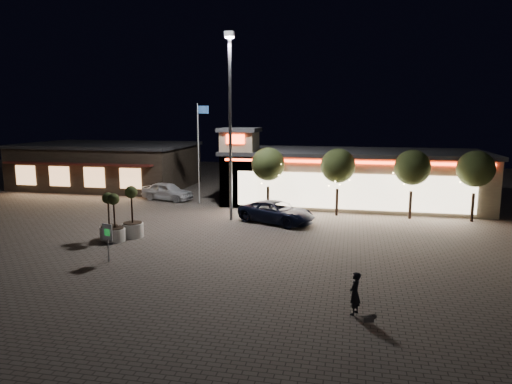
% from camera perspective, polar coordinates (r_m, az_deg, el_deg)
% --- Properties ---
extents(ground, '(90.00, 90.00, 0.00)m').
position_cam_1_polar(ground, '(24.68, -12.58, -7.36)').
color(ground, '#60564E').
rests_on(ground, ground).
extents(retail_building, '(20.40, 8.40, 6.10)m').
position_cam_1_polar(retail_building, '(37.54, 11.17, 1.95)').
color(retail_building, tan).
rests_on(retail_building, ground).
extents(restaurant_building, '(16.40, 11.00, 4.30)m').
position_cam_1_polar(restaurant_building, '(48.10, -18.01, 3.26)').
color(restaurant_building, '#382D23').
rests_on(restaurant_building, ground).
extents(floodlight_pole, '(0.60, 0.40, 12.38)m').
position_cam_1_polar(floodlight_pole, '(30.48, -3.25, 9.44)').
color(floodlight_pole, gray).
rests_on(floodlight_pole, ground).
extents(flagpole, '(0.95, 0.10, 8.00)m').
position_cam_1_polar(flagpole, '(36.49, -7.08, 5.84)').
color(flagpole, white).
rests_on(flagpole, ground).
extents(string_tree_a, '(2.42, 2.42, 4.79)m').
position_cam_1_polar(string_tree_a, '(33.15, 1.52, 3.48)').
color(string_tree_a, '#332319').
rests_on(string_tree_a, ground).
extents(string_tree_b, '(2.42, 2.42, 4.79)m').
position_cam_1_polar(string_tree_b, '(32.61, 10.21, 3.23)').
color(string_tree_b, '#332319').
rests_on(string_tree_b, ground).
extents(string_tree_c, '(2.42, 2.42, 4.79)m').
position_cam_1_polar(string_tree_c, '(32.83, 18.97, 2.90)').
color(string_tree_c, '#332319').
rests_on(string_tree_c, ground).
extents(string_tree_d, '(2.42, 2.42, 4.79)m').
position_cam_1_polar(string_tree_d, '(33.55, 25.76, 2.60)').
color(string_tree_d, '#332319').
rests_on(string_tree_d, ground).
extents(pickup_truck, '(5.70, 4.23, 1.44)m').
position_cam_1_polar(pickup_truck, '(30.36, 2.61, -2.53)').
color(pickup_truck, black).
rests_on(pickup_truck, ground).
extents(white_sedan, '(4.77, 2.83, 1.52)m').
position_cam_1_polar(white_sedan, '(39.05, -11.04, 0.10)').
color(white_sedan, silver).
rests_on(white_sedan, ground).
extents(pedestrian, '(0.57, 0.68, 1.57)m').
position_cam_1_polar(pedestrian, '(17.13, 12.26, -12.28)').
color(pedestrian, black).
rests_on(pedestrian, ground).
extents(dog, '(0.50, 0.31, 0.27)m').
position_cam_1_polar(dog, '(16.59, 14.07, -15.05)').
color(dog, '#59514C').
rests_on(dog, ground).
extents(planter_left, '(1.12, 1.12, 2.75)m').
position_cam_1_polar(planter_left, '(27.67, -17.87, -3.92)').
color(planter_left, silver).
rests_on(planter_left, ground).
extents(planter_mid, '(1.13, 1.13, 2.78)m').
position_cam_1_polar(planter_mid, '(27.11, -17.23, -4.15)').
color(planter_mid, silver).
rests_on(planter_mid, ground).
extents(planter_right, '(1.24, 1.24, 3.05)m').
position_cam_1_polar(planter_right, '(27.73, -15.18, -3.57)').
color(planter_right, silver).
rests_on(planter_right, ground).
extents(valet_sign, '(0.62, 0.23, 1.90)m').
position_cam_1_polar(valet_sign, '(23.37, -18.06, -5.18)').
color(valet_sign, gray).
rests_on(valet_sign, ground).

